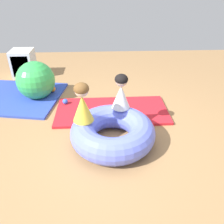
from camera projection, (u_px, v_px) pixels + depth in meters
name	position (u px, v px, depth m)	size (l,w,h in m)	color
ground_plane	(102.00, 139.00, 3.15)	(8.00, 8.00, 0.00)	#9E7549
gym_mat_far_left	(112.00, 111.00, 3.76)	(1.78, 0.87, 0.04)	red
gym_mat_far_right	(11.00, 97.00, 4.17)	(1.75, 1.28, 0.04)	#2D47B7
inflatable_cushion	(113.00, 132.00, 3.01)	(1.10, 1.10, 0.34)	#6070E5
child_in_white	(121.00, 92.00, 3.10)	(0.35, 0.35, 0.49)	white
child_in_yellow	(82.00, 103.00, 2.82)	(0.29, 0.29, 0.51)	yellow
play_ball_orange	(53.00, 89.00, 4.28)	(0.11, 0.11, 0.11)	orange
play_ball_teal	(95.00, 118.00, 3.44)	(0.09, 0.09, 0.09)	teal
play_ball_yellow	(44.00, 85.00, 4.48)	(0.07, 0.07, 0.07)	yellow
play_ball_pink	(28.00, 84.00, 4.49)	(0.08, 0.08, 0.08)	pink
play_ball_blue	(65.00, 101.00, 3.89)	(0.09, 0.09, 0.09)	blue
exercise_ball_large	(36.00, 80.00, 4.03)	(0.66, 0.66, 0.66)	green
storage_cube	(23.00, 64.00, 4.89)	(0.44, 0.44, 0.56)	silver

